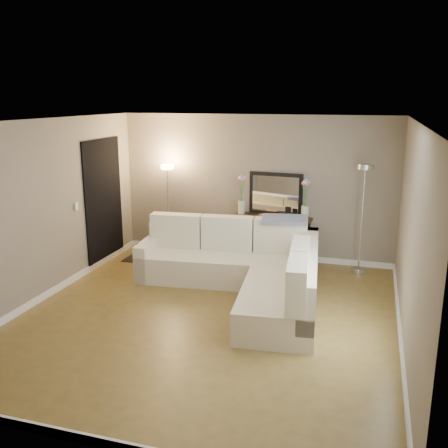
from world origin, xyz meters
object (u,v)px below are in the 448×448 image
(sectional_sofa, at_px, (247,268))
(floor_lamp_unlit, at_px, (363,197))
(console_table, at_px, (267,236))
(floor_lamp_lit, at_px, (168,192))

(sectional_sofa, xyz_separation_m, floor_lamp_unlit, (1.61, 1.31, 0.94))
(sectional_sofa, height_order, console_table, sectional_sofa)
(console_table, relative_size, floor_lamp_unlit, 0.76)
(floor_lamp_lit, relative_size, floor_lamp_unlit, 0.91)
(floor_lamp_lit, height_order, floor_lamp_unlit, floor_lamp_unlit)
(floor_lamp_unlit, bearing_deg, floor_lamp_lit, 178.02)
(floor_lamp_unlit, bearing_deg, console_table, 173.92)
(console_table, xyz_separation_m, floor_lamp_lit, (-1.88, -0.05, 0.71))
(sectional_sofa, distance_m, floor_lamp_unlit, 2.28)
(sectional_sofa, height_order, floor_lamp_unlit, floor_lamp_unlit)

